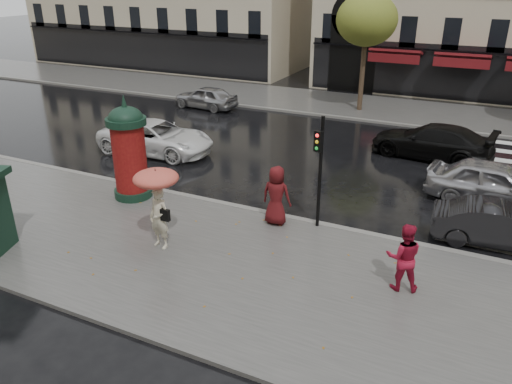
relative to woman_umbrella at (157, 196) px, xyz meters
The scene contains 17 objects.
ground 3.59m from the woman_umbrella, ahead, with size 160.00×160.00×0.00m, color black.
near_sidewalk 3.53m from the woman_umbrella, ahead, with size 90.00×7.00×0.12m, color #474744.
far_sidewalk 19.78m from the woman_umbrella, 80.97° to the left, with size 90.00×6.00×0.12m, color #474744.
near_kerb 4.94m from the woman_umbrella, 48.20° to the left, with size 90.00×0.25×0.14m, color slate.
far_kerb 16.83m from the woman_umbrella, 79.36° to the left, with size 90.00×0.25×0.14m, color slate.
zebra_crossing 13.67m from the woman_umbrella, 47.89° to the left, with size 3.60×11.75×0.01m, color silver.
tree_far_left 18.80m from the woman_umbrella, 86.61° to the left, with size 3.40×3.40×6.64m.
woman_umbrella is the anchor object (origin of this frame).
woman_red 6.91m from the woman_umbrella, ahead, with size 0.89×0.69×1.83m, color #A6142F.
man_burgundy 3.84m from the woman_umbrella, 49.19° to the left, with size 0.95×0.62×1.95m, color #541013.
morris_column 4.01m from the woman_umbrella, 139.96° to the left, with size 1.39×1.39×3.75m.
traffic_light 4.94m from the woman_umbrella, 40.54° to the left, with size 0.26×0.35×3.62m.
car_silver 11.70m from the woman_umbrella, 41.21° to the left, with size 1.88×4.67×1.59m, color #A8A7AC.
car_darkgrey 10.21m from the woman_umbrella, 27.33° to the left, with size 1.37×3.92×1.29m, color black.
car_white 8.98m from the woman_umbrella, 126.75° to the left, with size 2.44×5.28×1.47m, color white.
car_black 13.37m from the woman_umbrella, 63.01° to the left, with size 2.12×5.22×1.52m, color black.
car_far_silver 16.99m from the woman_umbrella, 116.39° to the left, with size 1.60×3.99×1.36m, color #9F9FA3.
Camera 1 is at (5.04, -10.93, 7.60)m, focal length 35.00 mm.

